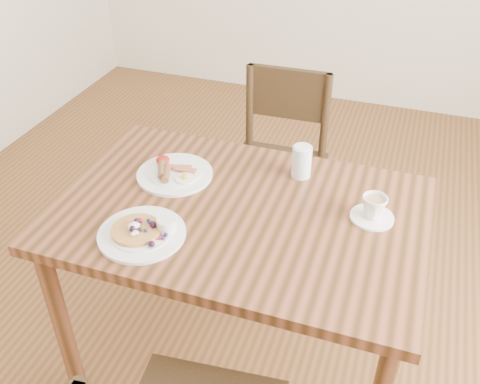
{
  "coord_description": "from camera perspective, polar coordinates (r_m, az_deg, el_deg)",
  "views": [
    {
      "loc": [
        0.45,
        -1.31,
        1.82
      ],
      "look_at": [
        0.0,
        0.0,
        0.82
      ],
      "focal_mm": 40.0,
      "sensor_mm": 36.0,
      "label": 1
    }
  ],
  "objects": [
    {
      "name": "ground",
      "position": [
        2.28,
        0.0,
        -16.96
      ],
      "size": [
        5.0,
        5.0,
        0.0
      ],
      "primitive_type": "plane",
      "color": "brown",
      "rests_on": "ground"
    },
    {
      "name": "teacup_saucer",
      "position": [
        1.74,
        14.03,
        -1.78
      ],
      "size": [
        0.14,
        0.14,
        0.08
      ],
      "color": "white",
      "rests_on": "dining_table"
    },
    {
      "name": "water_glass",
      "position": [
        1.89,
        6.59,
        3.25
      ],
      "size": [
        0.07,
        0.07,
        0.12
      ],
      "primitive_type": "cylinder",
      "color": "silver",
      "rests_on": "dining_table"
    },
    {
      "name": "pancake_plate",
      "position": [
        1.66,
        -10.28,
        -4.18
      ],
      "size": [
        0.27,
        0.27,
        0.06
      ],
      "color": "white",
      "rests_on": "dining_table"
    },
    {
      "name": "dining_table",
      "position": [
        1.81,
        0.0,
        -4.35
      ],
      "size": [
        1.2,
        0.8,
        0.75
      ],
      "color": "brown",
      "rests_on": "ground"
    },
    {
      "name": "chair_far",
      "position": [
        2.5,
        4.14,
        3.61
      ],
      "size": [
        0.43,
        0.43,
        0.88
      ],
      "rotation": [
        0.0,
        0.0,
        3.17
      ],
      "color": "#312212",
      "rests_on": "ground"
    },
    {
      "name": "breakfast_plate",
      "position": [
        1.92,
        -7.1,
        2.04
      ],
      "size": [
        0.27,
        0.27,
        0.04
      ],
      "color": "white",
      "rests_on": "dining_table"
    }
  ]
}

